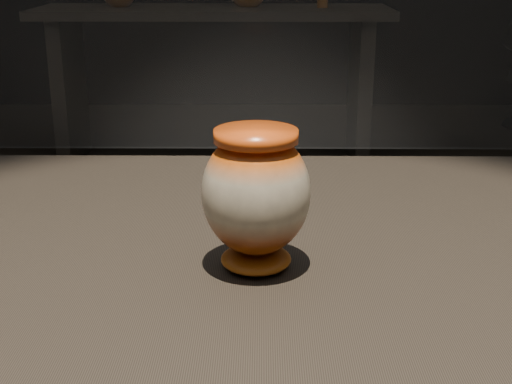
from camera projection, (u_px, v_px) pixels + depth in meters
main_vase at (256, 195)px, 0.74m from camera, size 0.12×0.12×0.15m
back_shelf at (214, 54)px, 4.10m from camera, size 2.00×0.60×0.90m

